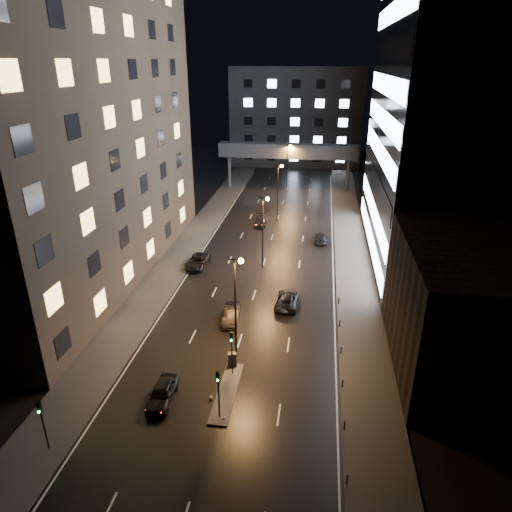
% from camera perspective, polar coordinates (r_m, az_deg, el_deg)
% --- Properties ---
extents(ground, '(160.00, 160.00, 0.00)m').
position_cam_1_polar(ground, '(74.16, 2.02, 2.38)').
color(ground, black).
rests_on(ground, ground).
extents(sidewalk_left, '(5.00, 110.00, 0.15)m').
position_cam_1_polar(sidewalk_left, '(71.90, -8.38, 1.50)').
color(sidewalk_left, '#383533').
rests_on(sidewalk_left, ground).
extents(sidewalk_right, '(5.00, 110.00, 0.15)m').
position_cam_1_polar(sidewalk_right, '(69.32, 11.88, 0.39)').
color(sidewalk_right, '#383533').
rests_on(sidewalk_right, ground).
extents(building_left, '(15.00, 48.00, 40.00)m').
position_cam_1_polar(building_left, '(61.02, -21.92, 15.61)').
color(building_left, '#2D2319').
rests_on(building_left, ground).
extents(building_right_low, '(10.00, 18.00, 12.00)m').
position_cam_1_polar(building_right_low, '(44.91, 23.75, -6.04)').
color(building_right_low, black).
rests_on(building_right_low, ground).
extents(building_right_glass, '(20.00, 36.00, 45.00)m').
position_cam_1_polar(building_right_glass, '(67.35, 24.71, 17.94)').
color(building_right_glass, black).
rests_on(building_right_glass, ground).
extents(building_far, '(34.00, 14.00, 25.00)m').
position_cam_1_polar(building_far, '(127.84, 5.11, 16.98)').
color(building_far, '#333335').
rests_on(building_far, ground).
extents(skybridge, '(30.00, 3.00, 10.00)m').
position_cam_1_polar(skybridge, '(100.78, 4.03, 12.91)').
color(skybridge, '#333335').
rests_on(skybridge, ground).
extents(median_island, '(1.60, 8.00, 0.15)m').
position_cam_1_polar(median_island, '(41.26, -3.64, -16.62)').
color(median_island, '#383533').
rests_on(median_island, ground).
extents(traffic_signal_near, '(0.28, 0.34, 4.40)m').
position_cam_1_polar(traffic_signal_near, '(41.37, -3.05, -11.22)').
color(traffic_signal_near, black).
rests_on(traffic_signal_near, median_island).
extents(traffic_signal_far, '(0.28, 0.34, 4.40)m').
position_cam_1_polar(traffic_signal_far, '(37.08, -4.73, -15.98)').
color(traffic_signal_far, black).
rests_on(traffic_signal_far, median_island).
extents(traffic_signal_corner, '(0.28, 0.34, 4.40)m').
position_cam_1_polar(traffic_signal_corner, '(37.85, -25.20, -17.92)').
color(traffic_signal_corner, black).
rests_on(traffic_signal_corner, ground).
extents(bollard_row, '(0.12, 25.12, 0.90)m').
position_cam_1_polar(bollard_row, '(44.05, 10.67, -13.45)').
color(bollard_row, black).
rests_on(bollard_row, ground).
extents(streetlight_near, '(1.45, 0.50, 10.15)m').
position_cam_1_polar(streetlight_near, '(42.56, -2.42, -4.77)').
color(streetlight_near, black).
rests_on(streetlight_near, ground).
extents(streetlight_mid_a, '(1.45, 0.50, 10.15)m').
position_cam_1_polar(streetlight_mid_a, '(60.71, 1.00, 4.08)').
color(streetlight_mid_a, black).
rests_on(streetlight_mid_a, ground).
extents(streetlight_mid_b, '(1.45, 0.50, 10.15)m').
position_cam_1_polar(streetlight_mid_b, '(79.75, 2.85, 8.78)').
color(streetlight_mid_b, black).
rests_on(streetlight_mid_b, ground).
extents(streetlight_far, '(1.45, 0.50, 10.15)m').
position_cam_1_polar(streetlight_far, '(99.16, 4.00, 11.65)').
color(streetlight_far, black).
rests_on(streetlight_far, ground).
extents(car_away_a, '(2.04, 4.75, 1.60)m').
position_cam_1_polar(car_away_a, '(40.74, -11.67, -16.43)').
color(car_away_a, black).
rests_on(car_away_a, ground).
extents(car_away_b, '(2.03, 4.89, 1.58)m').
position_cam_1_polar(car_away_b, '(50.59, -3.10, -7.29)').
color(car_away_b, black).
rests_on(car_away_b, ground).
extents(car_away_c, '(2.64, 5.52, 1.52)m').
position_cam_1_polar(car_away_c, '(63.76, -7.32, -0.69)').
color(car_away_c, black).
rests_on(car_away_c, ground).
extents(car_away_d, '(2.18, 5.03, 1.44)m').
position_cam_1_polar(car_away_d, '(79.38, 0.63, 4.38)').
color(car_away_d, black).
rests_on(car_away_d, ground).
extents(car_toward_a, '(2.68, 5.41, 1.47)m').
position_cam_1_polar(car_toward_a, '(53.61, 3.91, -5.48)').
color(car_toward_a, black).
rests_on(car_toward_a, ground).
extents(car_toward_b, '(1.89, 4.64, 1.35)m').
position_cam_1_polar(car_toward_b, '(72.65, 8.14, 2.26)').
color(car_toward_b, black).
rests_on(car_toward_b, ground).
extents(utility_cabinet, '(0.88, 0.66, 1.34)m').
position_cam_1_polar(utility_cabinet, '(43.69, -3.00, -12.76)').
color(utility_cabinet, '#48484A').
rests_on(utility_cabinet, median_island).
extents(cone_a, '(0.40, 0.40, 0.46)m').
position_cam_1_polar(cone_a, '(40.62, -5.65, -17.18)').
color(cone_a, '#F95A0D').
rests_on(cone_a, ground).
extents(cone_b, '(0.35, 0.35, 0.46)m').
position_cam_1_polar(cone_b, '(38.72, -4.10, -19.54)').
color(cone_b, red).
rests_on(cone_b, ground).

